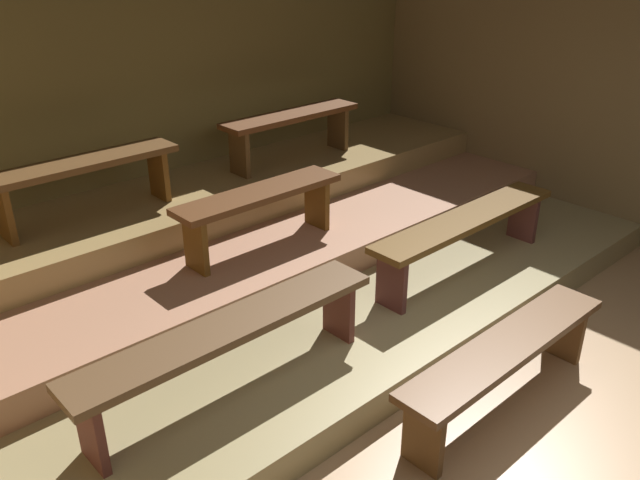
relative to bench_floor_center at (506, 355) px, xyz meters
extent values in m
cube|color=#A07B53|center=(-0.18, 1.58, -0.43)|extent=(7.20, 4.99, 0.08)
cube|color=olive|center=(-0.18, 3.70, 0.82)|extent=(7.20, 0.06, 2.42)
cube|color=brown|center=(3.05, 1.58, 0.82)|extent=(0.06, 4.99, 2.42)
cube|color=#948659|center=(-0.18, 2.04, -0.28)|extent=(6.40, 3.27, 0.24)
cube|color=#A87456|center=(-0.18, 2.62, -0.04)|extent=(6.40, 2.10, 0.24)
cube|color=#9B7D4A|center=(-0.18, 3.08, 0.19)|extent=(6.40, 1.18, 0.24)
cube|color=brown|center=(0.00, 0.00, 0.06)|extent=(1.82, 0.33, 0.05)
cube|color=brown|center=(-0.79, 0.00, -0.18)|extent=(0.05, 0.27, 0.43)
cube|color=brown|center=(0.79, 0.00, -0.18)|extent=(0.05, 0.27, 0.43)
cube|color=brown|center=(-1.34, 1.03, 0.30)|extent=(2.02, 0.33, 0.05)
cube|color=brown|center=(-2.23, 1.03, 0.06)|extent=(0.05, 0.27, 0.43)
cube|color=brown|center=(-0.45, 1.03, 0.06)|extent=(0.05, 0.27, 0.43)
cube|color=brown|center=(0.98, 1.03, 0.30)|extent=(2.02, 0.33, 0.05)
cube|color=#562E2A|center=(0.09, 1.03, 0.06)|extent=(0.05, 0.27, 0.43)
cube|color=#562E2A|center=(1.87, 1.03, 0.06)|extent=(0.05, 0.27, 0.43)
cube|color=#573117|center=(-0.27, 2.12, 0.54)|extent=(1.45, 0.33, 0.05)
cube|color=brown|center=(-0.87, 2.12, 0.29)|extent=(0.05, 0.27, 0.43)
cube|color=brown|center=(0.34, 2.12, 0.29)|extent=(0.05, 0.27, 0.43)
cube|color=brown|center=(-1.24, 3.08, 0.77)|extent=(1.51, 0.33, 0.05)
cube|color=brown|center=(-1.87, 3.08, 0.53)|extent=(0.05, 0.27, 0.43)
cube|color=brown|center=(-0.60, 3.08, 0.53)|extent=(0.05, 0.27, 0.43)
cube|color=#593118|center=(0.88, 3.08, 0.77)|extent=(1.51, 0.33, 0.05)
cube|color=#53391D|center=(0.24, 3.08, 0.53)|extent=(0.05, 0.27, 0.43)
cube|color=#53391D|center=(1.51, 3.08, 0.53)|extent=(0.05, 0.27, 0.43)
camera|label=1|loc=(-3.12, -1.67, 2.38)|focal=36.39mm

